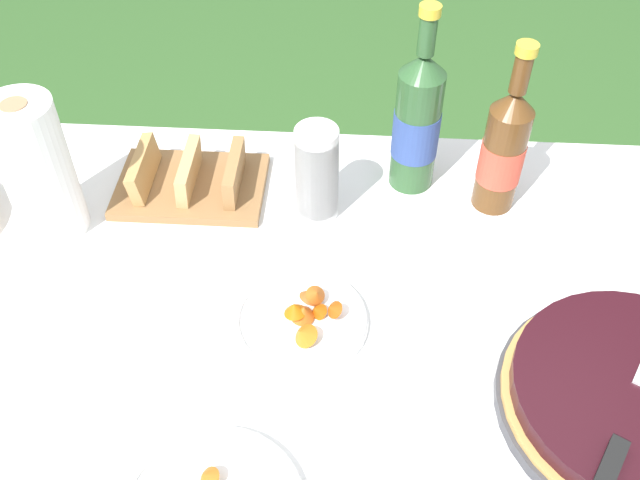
% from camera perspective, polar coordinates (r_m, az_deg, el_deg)
% --- Properties ---
extents(garden_table, '(1.79, 0.92, 0.74)m').
position_cam_1_polar(garden_table, '(1.13, -1.92, -8.91)').
color(garden_table, '#A87A47').
rests_on(garden_table, ground_plane).
extents(tablecloth, '(1.80, 0.93, 0.10)m').
position_cam_1_polar(tablecloth, '(1.08, -1.99, -7.17)').
color(tablecloth, white).
rests_on(tablecloth, garden_table).
extents(berry_tart, '(0.36, 0.36, 0.06)m').
position_cam_1_polar(berry_tart, '(1.05, 23.85, -11.64)').
color(berry_tart, '#38383D').
rests_on(berry_tart, tablecloth).
extents(serving_knife, '(0.21, 0.34, 0.01)m').
position_cam_1_polar(serving_knife, '(1.00, 23.98, -11.75)').
color(serving_knife, silver).
rests_on(serving_knife, berry_tart).
extents(cup_stack, '(0.07, 0.07, 0.18)m').
position_cam_1_polar(cup_stack, '(1.17, -0.26, 5.34)').
color(cup_stack, white).
rests_on(cup_stack, tablecloth).
extents(cider_bottle_green, '(0.08, 0.08, 0.34)m').
position_cam_1_polar(cider_bottle_green, '(1.22, 7.76, 9.32)').
color(cider_bottle_green, '#2D562D').
rests_on(cider_bottle_green, tablecloth).
extents(cider_bottle_amber, '(0.07, 0.07, 0.31)m').
position_cam_1_polar(cider_bottle_amber, '(1.21, 14.46, 6.99)').
color(cider_bottle_amber, brown).
rests_on(cider_bottle_amber, tablecloth).
extents(snack_plate_right, '(0.20, 0.20, 0.05)m').
position_cam_1_polar(snack_plate_right, '(1.06, -1.47, -6.35)').
color(snack_plate_right, white).
rests_on(snack_plate_right, tablecloth).
extents(paper_towel_roll, '(0.11, 0.11, 0.25)m').
position_cam_1_polar(paper_towel_roll, '(1.21, -21.69, 5.27)').
color(paper_towel_roll, white).
rests_on(paper_towel_roll, tablecloth).
extents(bread_board, '(0.26, 0.18, 0.07)m').
position_cam_1_polar(bread_board, '(1.28, -10.34, 4.71)').
color(bread_board, olive).
rests_on(bread_board, tablecloth).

